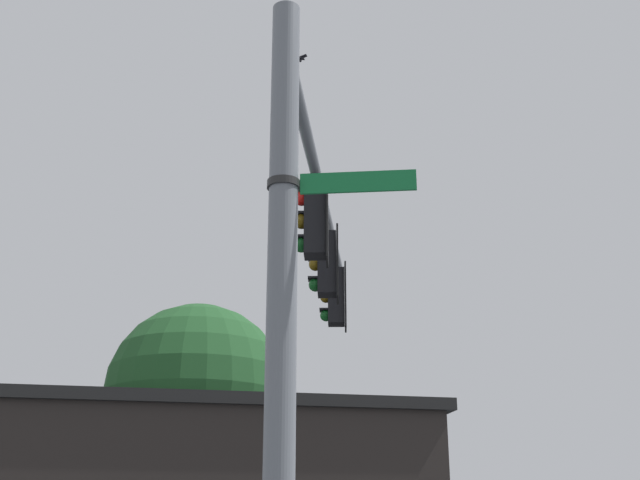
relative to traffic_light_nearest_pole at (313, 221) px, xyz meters
The scene contains 8 objects.
signal_pole 4.07m from the traffic_light_nearest_pole, behind, with size 0.30×0.30×7.70m, color slate.
mast_arm 1.14m from the traffic_light_nearest_pole, ahead, with size 0.16×0.16×8.00m, color slate.
traffic_light_nearest_pole is the anchor object (origin of this frame).
traffic_light_mid_inner 1.95m from the traffic_light_nearest_pole, ahead, with size 0.54×0.49×1.31m.
traffic_light_mid_outer 3.90m from the traffic_light_nearest_pole, ahead, with size 0.54×0.49×1.31m.
street_name_sign 3.29m from the traffic_light_nearest_pole, behind, with size 0.34×1.51×0.22m.
bird_flying 2.75m from the traffic_light_nearest_pole, 57.47° to the left, with size 0.21×0.26×0.08m.
tree_by_storefront 11.71m from the traffic_light_nearest_pole, 17.22° to the left, with size 4.83×4.83×8.22m.
Camera 1 is at (-7.81, -0.57, 2.17)m, focal length 47.02 mm.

